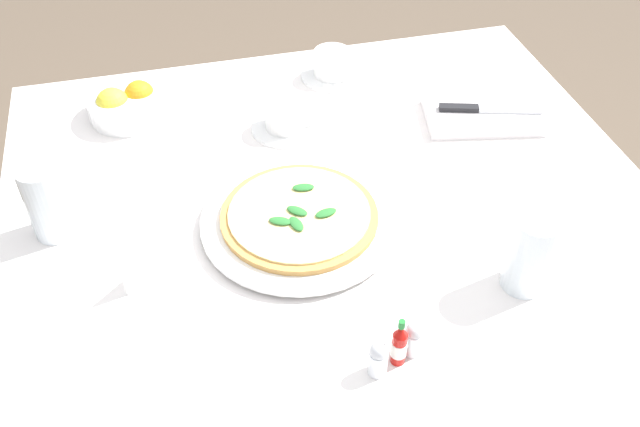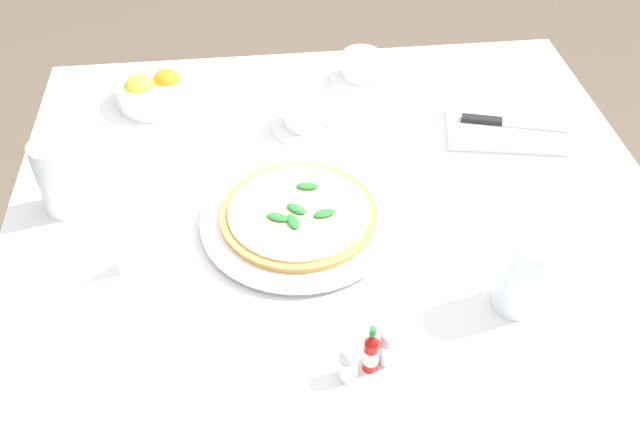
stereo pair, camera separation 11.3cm
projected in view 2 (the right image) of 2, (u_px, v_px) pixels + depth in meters
name	position (u px, v px, depth m)	size (l,w,h in m)	color
dining_table	(339.00, 277.00, 1.24)	(1.10, 1.10, 0.75)	white
pizza_plate	(299.00, 219.00, 1.14)	(0.32, 0.32, 0.02)	white
pizza	(299.00, 213.00, 1.13)	(0.25, 0.25, 0.02)	#C68E47
coffee_cup_right_edge	(362.00, 67.00, 1.46)	(0.13, 0.13, 0.06)	white
coffee_cup_far_right	(305.00, 115.00, 1.33)	(0.13, 0.13, 0.06)	white
water_glass_near_left	(60.00, 180.00, 1.14)	(0.07, 0.07, 0.13)	white
water_glass_back_corner	(521.00, 277.00, 0.98)	(0.07, 0.07, 0.13)	white
napkin_folded	(506.00, 129.00, 1.32)	(0.24, 0.17, 0.02)	white
dinner_knife	(509.00, 123.00, 1.32)	(0.19, 0.07, 0.01)	silver
citrus_bowl	(154.00, 90.00, 1.39)	(0.15, 0.15, 0.07)	white
hot_sauce_bottle	(368.00, 352.00, 0.92)	(0.02, 0.02, 0.08)	#B7140F
salt_shaker	(388.00, 348.00, 0.93)	(0.03, 0.03, 0.06)	white
pepper_shaker	(348.00, 365.00, 0.91)	(0.03, 0.03, 0.06)	white
menu_card	(141.00, 246.00, 1.07)	(0.07, 0.06, 0.06)	white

